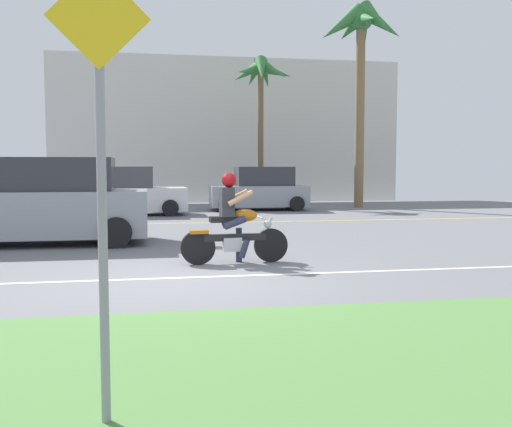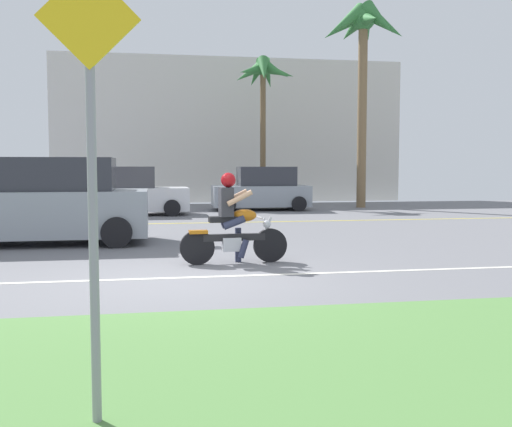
# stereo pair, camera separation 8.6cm
# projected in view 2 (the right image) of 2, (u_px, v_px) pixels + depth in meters

# --- Properties ---
(ground) EXTENTS (56.00, 30.00, 0.04)m
(ground) POSITION_uv_depth(u_px,v_px,m) (174.00, 252.00, 11.89)
(ground) COLOR slate
(grass_median) EXTENTS (56.00, 3.80, 0.06)m
(grass_median) POSITION_uv_depth(u_px,v_px,m) (213.00, 369.00, 4.92)
(grass_median) COLOR #548442
(grass_median) RESTS_ON ground
(lane_line_near) EXTENTS (50.40, 0.12, 0.01)m
(lane_line_near) POSITION_uv_depth(u_px,v_px,m) (183.00, 278.00, 9.09)
(lane_line_near) COLOR silver
(lane_line_near) RESTS_ON ground
(lane_line_far) EXTENTS (50.40, 0.12, 0.01)m
(lane_line_far) POSITION_uv_depth(u_px,v_px,m) (166.00, 223.00, 17.65)
(lane_line_far) COLOR yellow
(lane_line_far) RESTS_ON ground
(motorcyclist) EXTENTS (1.88, 0.61, 1.57)m
(motorcyclist) POSITION_uv_depth(u_px,v_px,m) (233.00, 225.00, 10.38)
(motorcyclist) COLOR black
(motorcyclist) RESTS_ON ground
(suv_nearby) EXTENTS (4.68, 2.13, 1.86)m
(suv_nearby) POSITION_uv_depth(u_px,v_px,m) (40.00, 202.00, 12.99)
(suv_nearby) COLOR #8C939E
(suv_nearby) RESTS_ON ground
(parked_car_1) EXTENTS (4.29, 1.85, 1.66)m
(parked_car_1) POSITION_uv_depth(u_px,v_px,m) (123.00, 193.00, 20.65)
(parked_car_1) COLOR silver
(parked_car_1) RESTS_ON ground
(parked_car_2) EXTENTS (3.73, 2.13, 1.66)m
(parked_car_2) POSITION_uv_depth(u_px,v_px,m) (262.00, 190.00, 23.13)
(parked_car_2) COLOR #8C939E
(parked_car_2) RESTS_ON ground
(palm_tree_0) EXTENTS (2.61, 2.63, 6.26)m
(palm_tree_0) POSITION_uv_depth(u_px,v_px,m) (263.00, 79.00, 25.12)
(palm_tree_0) COLOR brown
(palm_tree_0) RESTS_ON ground
(palm_tree_1) EXTENTS (3.54, 3.59, 8.18)m
(palm_tree_1) POSITION_uv_depth(u_px,v_px,m) (363.00, 36.00, 24.07)
(palm_tree_1) COLOR brown
(palm_tree_1) RESTS_ON ground
(street_sign) EXTENTS (0.62, 0.06, 2.88)m
(street_sign) POSITION_uv_depth(u_px,v_px,m) (92.00, 156.00, 3.70)
(street_sign) COLOR gray
(street_sign) RESTS_ON ground
(building_far) EXTENTS (16.36, 4.00, 6.70)m
(building_far) POSITION_uv_depth(u_px,v_px,m) (227.00, 132.00, 29.89)
(building_far) COLOR beige
(building_far) RESTS_ON ground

